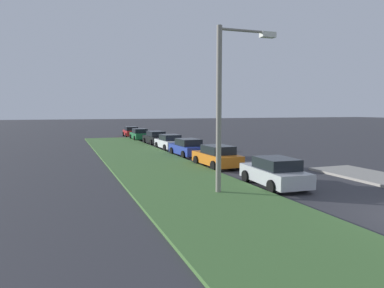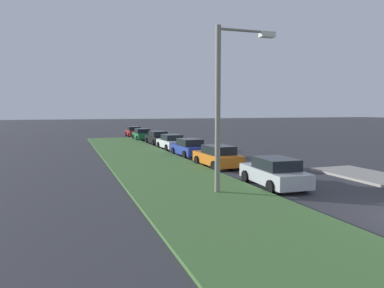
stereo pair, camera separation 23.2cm
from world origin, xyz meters
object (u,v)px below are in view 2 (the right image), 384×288
(parked_car_green, at_px, (142,134))
(streetlight, at_px, (225,97))
(parked_car_blue, at_px, (189,148))
(parked_car_black, at_px, (158,138))
(parked_car_silver, at_px, (274,173))
(parked_car_white, at_px, (171,142))
(parked_car_red, at_px, (134,132))
(parked_car_orange, at_px, (218,156))

(parked_car_green, relative_size, streetlight, 0.57)
(streetlight, bearing_deg, parked_car_blue, -12.29)
(parked_car_black, xyz_separation_m, parked_car_green, (6.10, 0.54, 0.00))
(parked_car_silver, distance_m, streetlight, 4.76)
(parked_car_white, distance_m, streetlight, 19.14)
(parked_car_green, relative_size, parked_car_red, 0.99)
(parked_car_white, bearing_deg, streetlight, 169.02)
(parked_car_black, relative_size, parked_car_green, 1.02)
(parked_car_black, distance_m, parked_car_green, 6.13)
(parked_car_blue, bearing_deg, parked_car_silver, 178.00)
(parked_car_black, bearing_deg, parked_car_blue, 175.81)
(parked_car_red, bearing_deg, parked_car_white, -177.17)
(parked_car_silver, bearing_deg, parked_car_blue, 4.00)
(parked_car_blue, distance_m, parked_car_red, 23.39)
(parked_car_white, xyz_separation_m, streetlight, (-18.55, 2.92, 3.67))
(parked_car_blue, bearing_deg, parked_car_green, -1.44)
(parked_car_white, relative_size, streetlight, 0.58)
(parked_car_silver, height_order, parked_car_green, same)
(parked_car_orange, xyz_separation_m, parked_car_blue, (5.92, -0.03, 0.00))
(parked_car_orange, bearing_deg, parked_car_silver, 178.73)
(parked_car_white, bearing_deg, parked_car_green, 0.14)
(parked_car_red, bearing_deg, parked_car_orange, -177.95)
(parked_car_silver, xyz_separation_m, parked_car_green, (29.93, 0.51, 0.00))
(parked_car_orange, bearing_deg, parked_car_red, -2.12)
(parked_car_black, bearing_deg, streetlight, 169.63)
(streetlight, bearing_deg, parked_car_orange, -21.57)
(parked_car_silver, bearing_deg, parked_car_white, 3.54)
(parked_car_red, bearing_deg, parked_car_green, -178.66)
(parked_car_orange, bearing_deg, parked_car_white, -3.34)
(parked_car_green, bearing_deg, parked_car_blue, -178.84)
(parked_car_orange, relative_size, parked_car_white, 1.00)
(streetlight, bearing_deg, parked_car_green, -4.64)
(parked_car_silver, xyz_separation_m, parked_car_white, (18.02, 0.06, 0.00))
(parked_car_silver, xyz_separation_m, parked_car_orange, (6.58, 0.17, 0.00))
(parked_car_blue, distance_m, parked_car_green, 17.44)
(parked_car_blue, relative_size, streetlight, 0.58)
(parked_car_silver, bearing_deg, parked_car_black, 3.29)
(parked_car_orange, relative_size, streetlight, 0.58)
(parked_car_orange, distance_m, parked_car_green, 23.36)
(parked_car_blue, distance_m, streetlight, 13.83)
(parked_car_blue, height_order, parked_car_green, same)
(parked_car_silver, relative_size, parked_car_blue, 1.00)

